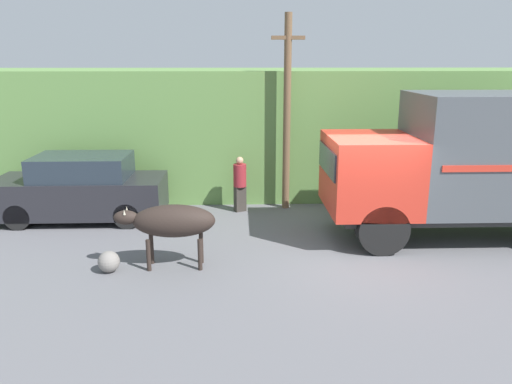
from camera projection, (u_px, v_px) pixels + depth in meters
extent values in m
plane|color=slate|center=(362.00, 252.00, 11.20)|extent=(60.00, 60.00, 0.00)
cube|color=#608C47|center=(319.00, 127.00, 17.01)|extent=(32.00, 5.38, 3.86)
cube|color=#8CC69E|center=(169.00, 154.00, 15.84)|extent=(5.27, 2.40, 2.55)
cube|color=#4C4742|center=(167.00, 111.00, 15.49)|extent=(5.57, 2.70, 0.16)
cube|color=#2D2D2D|center=(461.00, 211.00, 12.00)|extent=(6.03, 1.92, 0.18)
cube|color=red|center=(369.00, 173.00, 11.67)|extent=(1.97, 2.40, 1.73)
cube|color=#232D38|center=(327.00, 160.00, 11.56)|extent=(0.04, 2.04, 0.60)
cube|color=#4C5156|center=(509.00, 152.00, 11.66)|extent=(4.59, 2.40, 2.70)
cylinder|color=black|center=(382.00, 228.00, 11.04)|extent=(1.14, 0.53, 1.14)
ellipsoid|color=#2D231E|center=(174.00, 221.00, 10.15)|extent=(1.68, 0.68, 0.68)
ellipsoid|color=#2D231E|center=(126.00, 217.00, 10.10)|extent=(0.50, 0.29, 0.29)
cone|color=#B7AD93|center=(124.00, 212.00, 9.95)|extent=(0.06, 0.06, 0.11)
cone|color=#B7AD93|center=(127.00, 209.00, 10.17)|extent=(0.06, 0.06, 0.11)
cylinder|color=#2D231E|center=(149.00, 255.00, 10.13)|extent=(0.09, 0.09, 0.66)
cylinder|color=#2D231E|center=(152.00, 249.00, 10.49)|extent=(0.09, 0.09, 0.66)
cylinder|color=#2D231E|center=(200.00, 255.00, 10.16)|extent=(0.09, 0.09, 0.66)
cylinder|color=#2D231E|center=(201.00, 248.00, 10.52)|extent=(0.09, 0.09, 0.66)
cube|color=#232328|center=(81.00, 196.00, 13.30)|extent=(4.42, 1.77, 0.96)
cube|color=#232D38|center=(82.00, 167.00, 13.10)|extent=(2.43, 1.63, 0.61)
cylinder|color=black|center=(18.00, 217.00, 12.62)|extent=(0.66, 0.28, 0.66)
cylinder|color=black|center=(127.00, 215.00, 12.72)|extent=(0.66, 0.28, 0.66)
cube|color=#38332D|center=(240.00, 199.00, 14.11)|extent=(0.37, 0.32, 0.73)
cylinder|color=maroon|center=(240.00, 175.00, 13.93)|extent=(0.49, 0.49, 0.63)
sphere|color=tan|center=(240.00, 161.00, 13.82)|extent=(0.21, 0.21, 0.21)
cylinder|color=brown|center=(287.00, 115.00, 13.84)|extent=(0.20, 0.20, 5.38)
cube|color=brown|center=(288.00, 38.00, 13.31)|extent=(0.90, 0.16, 0.10)
sphere|color=gray|center=(109.00, 262.00, 10.10)|extent=(0.44, 0.44, 0.44)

